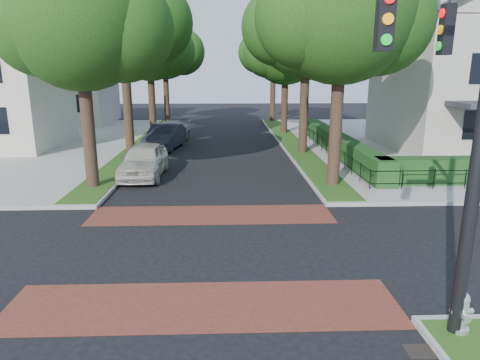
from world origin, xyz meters
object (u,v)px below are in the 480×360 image
traffic_signal (468,101)px  parked_car_front (144,160)px  parked_car_middle (165,137)px  parked_car_rear (170,133)px  fire_hydrant (462,313)px

traffic_signal → parked_car_front: (-8.49, 13.73, -3.85)m
parked_car_middle → parked_car_rear: 2.53m
parked_car_front → parked_car_middle: parked_car_front is taller
parked_car_front → parked_car_rear: bearing=90.6°
traffic_signal → parked_car_rear: size_ratio=1.50×
fire_hydrant → parked_car_front: bearing=113.9°
parked_car_front → fire_hydrant: bearing=-57.1°
parked_car_middle → fire_hydrant: (8.80, -21.85, -0.27)m
traffic_signal → parked_car_rear: (-8.49, 24.19, -3.93)m
parked_car_middle → fire_hydrant: parked_car_middle is taller
parked_car_middle → traffic_signal: bearing=-59.7°
traffic_signal → fire_hydrant: size_ratio=8.91×
parked_car_front → parked_car_rear: (0.00, 10.46, -0.08)m
parked_car_rear → fire_hydrant: (8.80, -24.38, -0.19)m
traffic_signal → parked_car_middle: (-8.49, 21.66, -3.86)m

